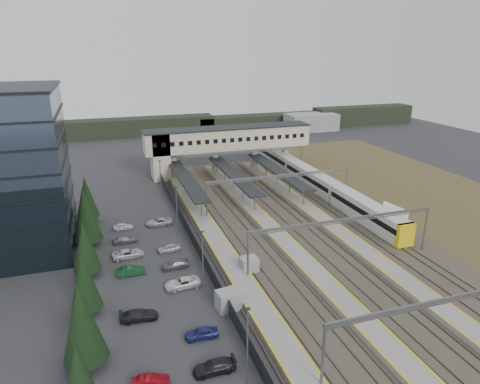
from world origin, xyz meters
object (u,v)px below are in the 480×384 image
object	(u,v)px
billboard	(395,214)
footbridge	(217,141)
train	(312,179)
relay_cabin_far	(249,265)
relay_cabin_near	(229,300)

from	to	relation	value
billboard	footbridge	bearing A→B (deg)	114.24
train	billboard	size ratio (longest dim) A/B	11.79
footbridge	relay_cabin_far	bearing A→B (deg)	-100.40
train	billboard	distance (m)	24.39
billboard	relay_cabin_far	bearing A→B (deg)	-168.74
relay_cabin_near	billboard	distance (m)	35.39
relay_cabin_near	train	bearing A→B (deg)	50.96
footbridge	relay_cabin_near	bearing A→B (deg)	-104.13
footbridge	train	bearing A→B (deg)	-47.75
relay_cabin_near	footbridge	xyz separation A→B (m)	(13.89, 55.16, 6.76)
relay_cabin_near	relay_cabin_far	world-z (taller)	relay_cabin_near
relay_cabin_near	relay_cabin_far	xyz separation A→B (m)	(5.13, 7.47, -0.09)
relay_cabin_near	train	xyz separation A→B (m)	(30.19, 37.22, 0.95)
relay_cabin_near	footbridge	size ratio (longest dim) A/B	0.08
train	billboard	bearing A→B (deg)	-83.66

